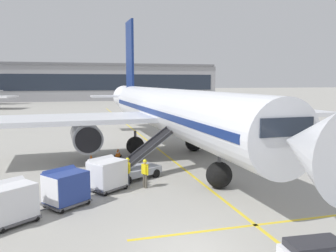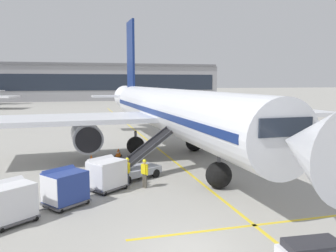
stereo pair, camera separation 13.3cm
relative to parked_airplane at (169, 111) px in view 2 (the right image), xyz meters
name	(u,v)px [view 2 (the right image)]	position (x,y,z in m)	size (l,w,h in m)	color
parked_airplane	(169,111)	(0.00, 0.00, 0.00)	(31.12, 40.55, 13.93)	silver
belt_loader	(137,165)	(-3.91, -6.59, -2.90)	(5.18, 3.63, 3.18)	#A3A8B2
baggage_cart_lead	(106,173)	(-6.12, -8.66, -2.79)	(2.66, 2.48, 1.91)	#515156
baggage_cart_second	(65,187)	(-8.39, -10.76, -2.79)	(2.66, 2.48, 1.91)	#515156
baggage_cart_third	(9,201)	(-10.74, -12.36, -2.79)	(2.66, 2.48, 1.91)	#515156
ground_crew_by_loader	(99,175)	(-6.52, -8.86, -2.79)	(0.51, 0.39, 1.74)	#514C42
ground_crew_by_carts	(127,170)	(-4.80, -8.14, -2.79)	(0.29, 0.57, 1.74)	#333847
ground_crew_marshaller	(145,171)	(-3.87, -8.84, -2.79)	(0.39, 0.51, 1.74)	#514C42
safety_cone_engine_keepout	(91,160)	(-6.67, -2.02, -3.41)	(0.69, 0.69, 0.78)	black
safety_cone_wingtip	(118,152)	(-4.28, 0.59, -3.47)	(0.58, 0.58, 0.66)	black
safety_cone_nose_mark	(118,153)	(-4.38, 0.17, -3.48)	(0.56, 0.56, 0.64)	black
apron_guidance_line_lead_in	(168,156)	(-0.25, -0.72, -3.79)	(0.20, 110.00, 0.01)	yellow
apron_guidance_line_stop_bar	(260,225)	(0.03, -15.50, -3.79)	(12.00, 0.20, 0.01)	yellow
terminal_building	(42,82)	(-17.91, 93.19, 2.23)	(117.24, 15.76, 12.15)	#939399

